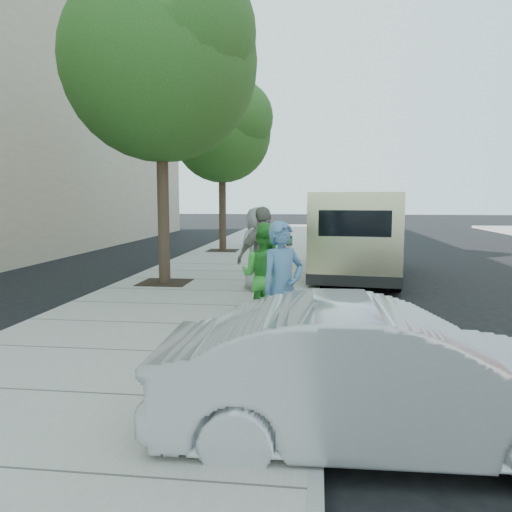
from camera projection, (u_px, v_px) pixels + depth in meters
The scene contains 12 objects.
ground at pixel (242, 313), 9.68m from camera, with size 120.00×120.00×0.00m, color black.
sidewalk at pixel (192, 308), 9.79m from camera, with size 5.00×60.00×0.15m, color gray.
curb_face at pixel (317, 312), 9.49m from camera, with size 0.12×60.00×0.16m, color gray.
tree_near at pixel (162, 55), 11.68m from camera, with size 4.62×4.60×7.53m.
tree_far at pixel (223, 129), 19.25m from camera, with size 3.92×3.80×6.49m.
parking_meter at pixel (285, 253), 10.18m from camera, with size 0.29×0.17×1.31m.
van at pixel (359, 233), 14.07m from camera, with size 2.81×6.55×2.36m.
sedan at pixel (381, 377), 4.37m from camera, with size 1.40×4.00×1.32m, color #AEAFB5.
person_officer at pixel (282, 289), 6.57m from camera, with size 0.65×0.43×1.78m, color teal.
person_green_shirt at pixel (265, 276), 7.87m from camera, with size 0.82×0.64×1.69m, color green.
person_gray_shirt at pixel (258, 248), 11.32m from camera, with size 0.92×0.60×1.88m, color gray.
person_striped_polo at pixel (264, 258), 9.32m from camera, with size 1.13×0.47×1.92m, color slate.
Camera 1 is at (1.43, -9.38, 2.23)m, focal length 35.00 mm.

